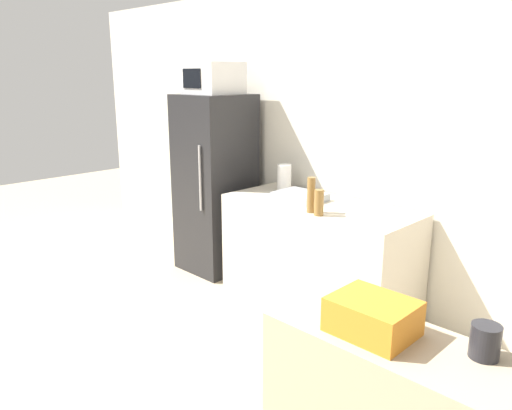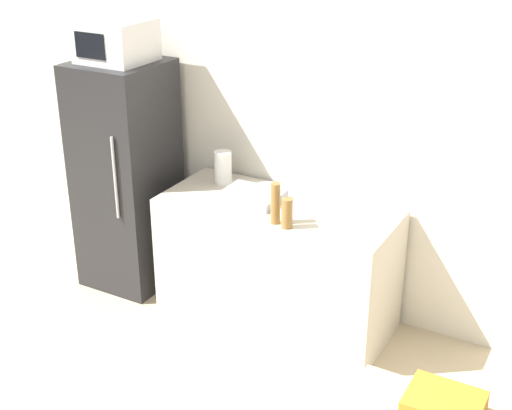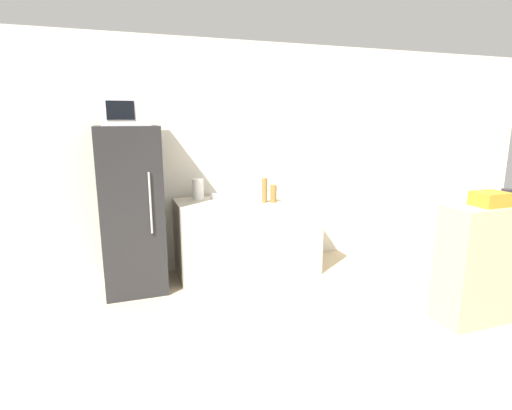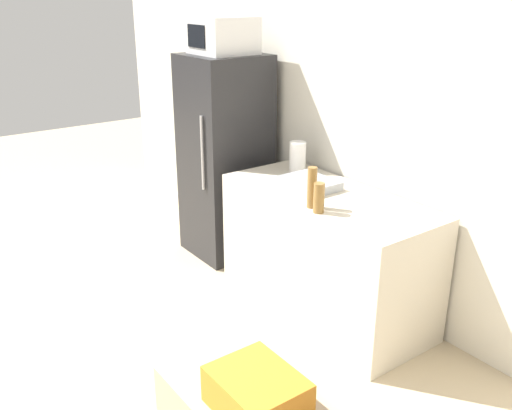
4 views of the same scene
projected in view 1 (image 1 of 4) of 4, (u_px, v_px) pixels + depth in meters
name	position (u px, v px, depth m)	size (l,w,h in m)	color
wall_back	(387.00, 148.00, 3.86)	(8.00, 0.06, 2.60)	silver
refrigerator	(216.00, 184.00, 4.76)	(0.60, 0.63, 1.68)	#232326
microwave	(213.00, 78.00, 4.51)	(0.44, 0.42, 0.28)	white
counter	(318.00, 256.00, 4.03)	(1.56, 0.68, 0.87)	beige
sink_basin	(300.00, 196.00, 4.03)	(0.38, 0.30, 0.06)	#9EA3A8
bottle_tall	(311.00, 195.00, 3.64)	(0.06, 0.06, 0.26)	olive
bottle_short	(319.00, 203.00, 3.57)	(0.07, 0.07, 0.19)	olive
basket	(373.00, 316.00, 1.63)	(0.26, 0.21, 0.12)	orange
jar	(485.00, 341.00, 1.49)	(0.09, 0.09, 0.11)	#232328
paper_towel_roll	(284.00, 177.00, 4.36)	(0.12, 0.12, 0.23)	white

